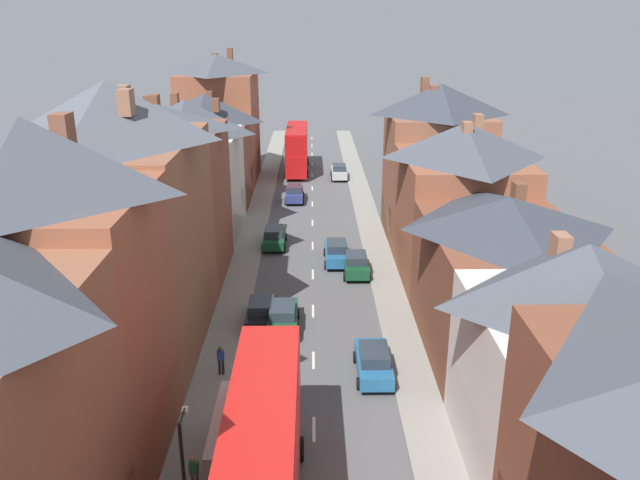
# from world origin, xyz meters

# --- Properties ---
(pavement_left) EXTENTS (2.20, 104.00, 0.14)m
(pavement_left) POSITION_xyz_m (-5.10, 38.00, 0.07)
(pavement_left) COLOR gray
(pavement_left) RESTS_ON ground
(pavement_right) EXTENTS (2.20, 104.00, 0.14)m
(pavement_right) POSITION_xyz_m (5.10, 38.00, 0.07)
(pavement_right) COLOR gray
(pavement_right) RESTS_ON ground
(centre_line_dashes) EXTENTS (0.14, 97.80, 0.01)m
(centre_line_dashes) POSITION_xyz_m (0.00, 36.00, 0.01)
(centre_line_dashes) COLOR silver
(centre_line_dashes) RESTS_ON ground
(terrace_row_left) EXTENTS (8.00, 76.03, 14.64)m
(terrace_row_left) POSITION_xyz_m (-10.19, 23.52, 6.61)
(terrace_row_left) COLOR brown
(terrace_row_left) RESTS_ON ground
(terrace_row_right) EXTENTS (8.00, 55.44, 14.45)m
(terrace_row_right) POSITION_xyz_m (10.18, 13.80, 5.67)
(terrace_row_right) COLOR #A36042
(terrace_row_right) RESTS_ON ground
(double_decker_bus_lead) EXTENTS (2.74, 10.80, 5.30)m
(double_decker_bus_lead) POSITION_xyz_m (-1.81, 6.70, 2.82)
(double_decker_bus_lead) COLOR red
(double_decker_bus_lead) RESTS_ON ground
(double_decker_bus_mid_street) EXTENTS (2.74, 10.80, 5.30)m
(double_decker_bus_mid_street) POSITION_xyz_m (-1.81, 61.97, 2.82)
(double_decker_bus_mid_street) COLOR red
(double_decker_bus_mid_street) RESTS_ON ground
(car_near_blue) EXTENTS (1.90, 4.15, 1.63)m
(car_near_blue) POSITION_xyz_m (3.10, 16.44, 0.82)
(car_near_blue) COLOR #236093
(car_near_blue) RESTS_ON ground
(car_near_silver) EXTENTS (1.90, 4.29, 1.62)m
(car_near_silver) POSITION_xyz_m (-3.10, 35.95, 0.82)
(car_near_silver) COLOR #144728
(car_near_silver) RESTS_ON ground
(car_parked_left_a) EXTENTS (1.90, 3.86, 1.64)m
(car_parked_left_a) POSITION_xyz_m (3.10, 29.92, 0.82)
(car_parked_left_a) COLOR #144728
(car_parked_left_a) RESTS_ON ground
(car_mid_black) EXTENTS (1.90, 3.97, 1.62)m
(car_mid_black) POSITION_xyz_m (-3.10, 22.26, 0.82)
(car_mid_black) COLOR black
(car_mid_black) RESTS_ON ground
(car_parked_left_b) EXTENTS (1.90, 4.20, 1.69)m
(car_parked_left_b) POSITION_xyz_m (3.10, 58.32, 0.85)
(car_parked_left_b) COLOR #B7BABF
(car_parked_left_b) RESTS_ON ground
(car_mid_white) EXTENTS (1.90, 4.33, 1.63)m
(car_mid_white) POSITION_xyz_m (-1.80, 21.64, 0.82)
(car_mid_white) COLOR #144728
(car_mid_white) RESTS_ON ground
(car_far_grey) EXTENTS (1.90, 4.33, 1.69)m
(car_far_grey) POSITION_xyz_m (1.80, 32.31, 0.85)
(car_far_grey) COLOR #236093
(car_far_grey) RESTS_ON ground
(car_parked_right_b) EXTENTS (1.90, 4.29, 1.67)m
(car_parked_right_b) POSITION_xyz_m (-1.80, 49.11, 0.84)
(car_parked_right_b) COLOR navy
(car_parked_right_b) RESTS_ON ground
(delivery_van) EXTENTS (2.20, 5.20, 2.41)m
(delivery_van) POSITION_xyz_m (-3.10, 9.64, 1.34)
(delivery_van) COLOR silver
(delivery_van) RESTS_ON ground
(pedestrian_near_right) EXTENTS (0.36, 0.22, 1.61)m
(pedestrian_near_right) POSITION_xyz_m (-4.63, 8.04, 1.03)
(pedestrian_near_right) COLOR brown
(pedestrian_near_right) RESTS_ON pavement_left
(pedestrian_mid_left) EXTENTS (0.36, 0.22, 1.61)m
(pedestrian_mid_left) POSITION_xyz_m (-4.75, 16.46, 1.03)
(pedestrian_mid_left) COLOR #23232D
(pedestrian_mid_left) RESTS_ON pavement_left
(street_lamp) EXTENTS (0.20, 1.12, 5.50)m
(street_lamp) POSITION_xyz_m (-4.25, 5.09, 3.24)
(street_lamp) COLOR black
(street_lamp) RESTS_ON ground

